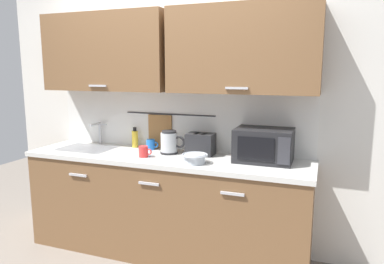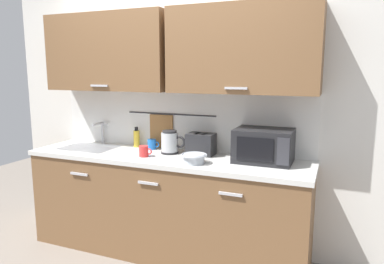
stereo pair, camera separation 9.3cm
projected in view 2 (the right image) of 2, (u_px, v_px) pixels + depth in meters
name	position (u px, v px, depth m)	size (l,w,h in m)	color
counter_unit	(165.00, 203.00, 3.22)	(2.53, 0.64, 0.90)	brown
back_wall_assembly	(176.00, 83.00, 3.25)	(3.70, 0.41, 2.50)	silver
sink_faucet	(101.00, 130.00, 3.63)	(0.09, 0.17, 0.22)	#B2B5BA
microwave	(264.00, 146.00, 2.90)	(0.46, 0.35, 0.27)	black
electric_kettle	(171.00, 142.00, 3.20)	(0.23, 0.16, 0.21)	black
dish_soap_bottle	(137.00, 138.00, 3.48)	(0.06, 0.06, 0.20)	yellow
mug_near_sink	(152.00, 144.00, 3.38)	(0.12, 0.08, 0.09)	blue
mixing_bowl	(194.00, 158.00, 2.86)	(0.21, 0.21, 0.08)	#A5ADB7
toaster	(201.00, 144.00, 3.15)	(0.26, 0.17, 0.19)	#232326
mug_by_kettle	(144.00, 151.00, 3.09)	(0.12, 0.08, 0.09)	red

